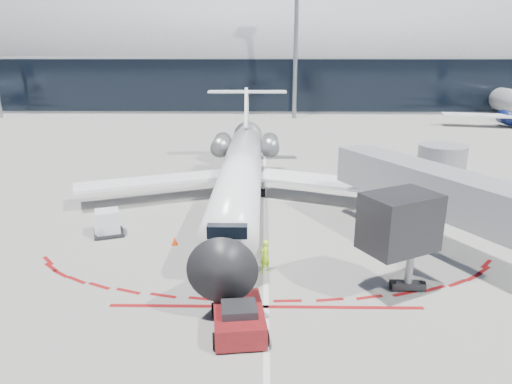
{
  "coord_description": "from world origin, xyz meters",
  "views": [
    {
      "loc": [
        -0.15,
        -29.36,
        10.91
      ],
      "look_at": [
        -0.58,
        -3.16,
        2.77
      ],
      "focal_mm": 32.0,
      "sensor_mm": 36.0,
      "label": 1
    }
  ],
  "objects_px": {
    "ramp_worker": "(265,256)",
    "uld_container": "(108,223)",
    "pushback_tug": "(239,318)",
    "regional_jet": "(241,170)"
  },
  "relations": [
    {
      "from": "ramp_worker",
      "to": "uld_container",
      "type": "height_order",
      "value": "ramp_worker"
    },
    {
      "from": "ramp_worker",
      "to": "uld_container",
      "type": "relative_size",
      "value": 0.84
    },
    {
      "from": "uld_container",
      "to": "pushback_tug",
      "type": "bearing_deg",
      "value": -69.64
    },
    {
      "from": "pushback_tug",
      "to": "uld_container",
      "type": "relative_size",
      "value": 2.42
    },
    {
      "from": "ramp_worker",
      "to": "regional_jet",
      "type": "bearing_deg",
      "value": -125.58
    },
    {
      "from": "regional_jet",
      "to": "ramp_worker",
      "type": "bearing_deg",
      "value": -81.29
    },
    {
      "from": "pushback_tug",
      "to": "ramp_worker",
      "type": "xyz_separation_m",
      "value": [
        1.07,
        5.17,
        0.31
      ]
    },
    {
      "from": "pushback_tug",
      "to": "uld_container",
      "type": "distance_m",
      "value": 13.06
    },
    {
      "from": "ramp_worker",
      "to": "uld_container",
      "type": "bearing_deg",
      "value": -70.39
    },
    {
      "from": "pushback_tug",
      "to": "ramp_worker",
      "type": "bearing_deg",
      "value": 71.11
    }
  ]
}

